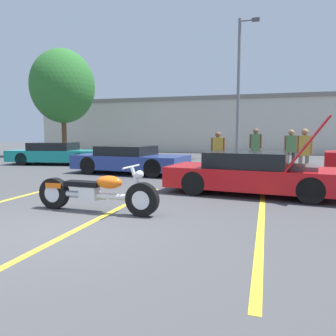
% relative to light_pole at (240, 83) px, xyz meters
% --- Properties ---
extents(ground_plane, '(80.00, 80.00, 0.00)m').
position_rel_light_pole_xyz_m(ground_plane, '(-1.69, -15.90, -4.50)').
color(ground_plane, '#474749').
extents(parking_stripe_middle, '(0.12, 5.83, 0.01)m').
position_rel_light_pole_xyz_m(parking_stripe_middle, '(-1.27, -14.63, -4.49)').
color(parking_stripe_middle, yellow).
rests_on(parking_stripe_middle, ground).
extents(parking_stripe_back, '(0.12, 5.83, 0.01)m').
position_rel_light_pole_xyz_m(parking_stripe_back, '(1.60, -14.63, -4.49)').
color(parking_stripe_back, yellow).
rests_on(parking_stripe_back, ground).
extents(far_building, '(32.00, 4.20, 4.40)m').
position_rel_light_pole_xyz_m(far_building, '(-1.69, 6.94, -2.16)').
color(far_building, beige).
rests_on(far_building, ground).
extents(light_pole, '(1.21, 0.28, 8.23)m').
position_rel_light_pole_xyz_m(light_pole, '(0.00, 0.00, 0.00)').
color(light_pole, slate).
rests_on(light_pole, ground).
extents(tree_background, '(4.26, 4.26, 7.14)m').
position_rel_light_pole_xyz_m(tree_background, '(-11.62, -0.86, 0.18)').
color(tree_background, brown).
rests_on(tree_background, ground).
extents(motorcycle, '(2.65, 0.70, 0.96)m').
position_rel_light_pole_xyz_m(motorcycle, '(-1.57, -14.60, -4.10)').
color(motorcycle, black).
rests_on(motorcycle, ground).
extents(show_car_hood_open, '(4.53, 2.18, 1.96)m').
position_rel_light_pole_xyz_m(show_car_hood_open, '(1.37, -11.69, -3.96)').
color(show_car_hood_open, red).
rests_on(show_car_hood_open, ground).
extents(parked_car_mid_row, '(4.48, 2.28, 1.07)m').
position_rel_light_pole_xyz_m(parked_car_mid_row, '(-3.42, -8.62, -3.97)').
color(parked_car_mid_row, navy).
rests_on(parked_car_mid_row, ground).
extents(parked_car_left_row, '(4.85, 2.53, 1.09)m').
position_rel_light_pole_xyz_m(parked_car_left_row, '(-8.38, -6.31, -3.97)').
color(parked_car_left_row, teal).
rests_on(parked_car_left_row, ground).
extents(spectator_near_motorcycle, '(0.52, 0.22, 1.71)m').
position_rel_light_pole_xyz_m(spectator_near_motorcycle, '(2.83, -8.83, -3.48)').
color(spectator_near_motorcycle, gray).
rests_on(spectator_near_motorcycle, ground).
extents(spectator_by_show_car, '(0.52, 0.21, 1.62)m').
position_rel_light_pole_xyz_m(spectator_by_show_car, '(-0.04, -8.42, -3.54)').
color(spectator_by_show_car, '#38476B').
rests_on(spectator_by_show_car, ground).
extents(spectator_midground, '(0.52, 0.22, 1.70)m').
position_rel_light_pole_xyz_m(spectator_midground, '(2.54, -6.98, -3.49)').
color(spectator_midground, '#333338').
rests_on(spectator_midground, ground).
extents(spectator_far_lot, '(0.52, 0.23, 1.75)m').
position_rel_light_pole_xyz_m(spectator_far_lot, '(1.21, -6.04, -3.45)').
color(spectator_far_lot, '#333338').
rests_on(spectator_far_lot, ground).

